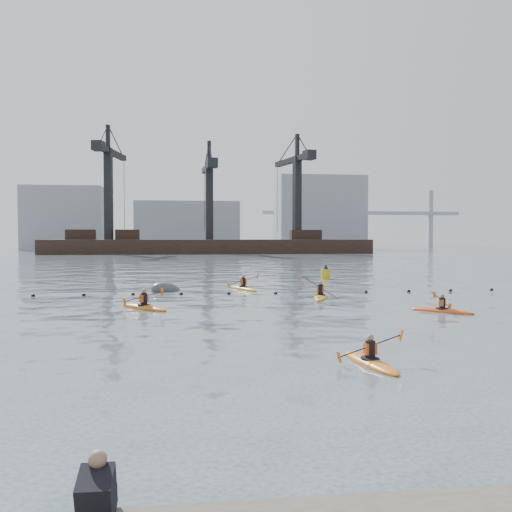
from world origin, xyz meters
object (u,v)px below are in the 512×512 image
object	(u,v)px
kayaker_0	(370,361)
kayaker_3	(320,296)
kayaker_5	(243,288)
mooring_buoy	(166,291)
kayaker_2	(144,306)
nav_buoy	(326,274)
kayaker_4	(442,310)

from	to	relation	value
kayaker_0	kayaker_3	size ratio (longest dim) A/B	0.84
kayaker_5	mooring_buoy	size ratio (longest dim) A/B	1.51
kayaker_2	nav_buoy	world-z (taller)	nav_buoy
kayaker_2	kayaker_0	bearing A→B (deg)	-100.88
kayaker_2	kayaker_4	size ratio (longest dim) A/B	1.18
kayaker_4	kayaker_5	world-z (taller)	kayaker_4
kayaker_2	kayaker_5	distance (m)	11.28
kayaker_3	kayaker_5	world-z (taller)	kayaker_3
kayaker_2	kayaker_3	size ratio (longest dim) A/B	0.87
kayaker_4	nav_buoy	size ratio (longest dim) A/B	1.87
kayaker_2	nav_buoy	size ratio (longest dim) A/B	2.20
kayaker_3	kayaker_0	bearing A→B (deg)	-81.44
kayaker_4	mooring_buoy	bearing A→B (deg)	-84.47
kayaker_0	mooring_buoy	world-z (taller)	kayaker_0
kayaker_0	kayaker_2	bearing A→B (deg)	110.65
kayaker_4	mooring_buoy	distance (m)	18.30
kayaker_2	kayaker_3	xyz separation A→B (m)	(10.05, 3.51, 0.00)
kayaker_4	kayaker_0	bearing A→B (deg)	11.66
kayaker_0	kayaker_3	world-z (taller)	kayaker_3
mooring_buoy	kayaker_5	bearing A→B (deg)	5.03
kayaker_0	mooring_buoy	xyz separation A→B (m)	(-6.68, 22.10, -0.09)
kayaker_0	nav_buoy	distance (m)	31.68
nav_buoy	kayaker_5	bearing A→B (deg)	-133.63
kayaker_2	kayaker_4	xyz separation A→B (m)	(14.49, -3.01, -0.01)
kayaker_0	kayaker_5	xyz separation A→B (m)	(-1.39, 22.57, 0.02)
kayaker_3	kayaker_4	distance (m)	7.89
kayaker_2	mooring_buoy	world-z (taller)	kayaker_2
kayaker_2	kayaker_4	bearing A→B (deg)	-52.28
mooring_buoy	nav_buoy	xyz separation A→B (m)	(13.31, 8.88, 0.44)
kayaker_3	mooring_buoy	bearing A→B (deg)	166.73
kayaker_3	mooring_buoy	world-z (taller)	kayaker_3
kayaker_5	kayaker_3	bearing A→B (deg)	-79.14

